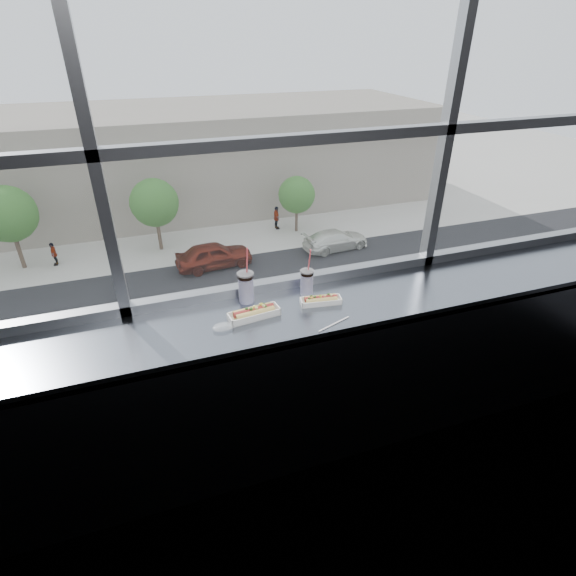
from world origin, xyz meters
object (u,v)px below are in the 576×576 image
object	(u,v)px
pedestrian_d	(277,216)
tree_left	(7,214)
hotdog_tray_left	(254,313)
car_near_e	(458,277)
wrapper	(223,327)
pedestrian_a	(53,252)
soda_cup_left	(246,286)
soda_cup_right	(307,281)
car_far_c	(336,237)
hotdog_tray_right	(321,300)
tree_right	(297,195)
loose_straw	(334,324)
car_near_d	(297,309)
car_far_b	(214,251)
car_near_c	(211,325)
tree_center	(154,203)

from	to	relation	value
pedestrian_d	tree_left	bearing A→B (deg)	92.93
hotdog_tray_left	car_near_e	xyz separation A→B (m)	(16.22, 16.28, -10.96)
wrapper	pedestrian_a	world-z (taller)	wrapper
soda_cup_left	tree_left	xyz separation A→B (m)	(-8.32, 28.10, -8.49)
soda_cup_right	car_far_c	xyz separation A→B (m)	(11.74, 24.13, -11.21)
hotdog_tray_right	tree_right	size ratio (longest dim) A/B	0.06
loose_straw	wrapper	distance (m)	0.61
car_near_d	tree_left	world-z (taller)	tree_left
wrapper	car_near_e	bearing A→B (deg)	44.86
soda_cup_left	car_near_d	distance (m)	20.58
soda_cup_right	car_near_d	bearing A→B (deg)	69.88
soda_cup_right	car_far_b	xyz separation A→B (m)	(3.13, 24.13, -11.01)
car_near_d	soda_cup_right	bearing A→B (deg)	154.48
car_far_c	car_near_c	bearing A→B (deg)	121.62
soda_cup_left	car_near_c	distance (m)	19.68
hotdog_tray_left	tree_left	xyz separation A→B (m)	(-8.32, 28.28, -8.42)
hotdog_tray_left	wrapper	world-z (taller)	hotdog_tray_left
hotdog_tray_right	pedestrian_d	bearing A→B (deg)	81.71
hotdog_tray_right	car_far_b	size ratio (longest dim) A/B	0.04
soda_cup_left	car_far_b	size ratio (longest dim) A/B	0.05
hotdog_tray_left	soda_cup_right	xyz separation A→B (m)	(0.37, 0.15, 0.06)
hotdog_tray_right	soda_cup_right	xyz separation A→B (m)	(-0.04, 0.13, 0.07)
car_near_e	hotdog_tray_right	bearing A→B (deg)	143.01
tree_left	tree_right	distance (m)	18.96
soda_cup_left	car_near_c	size ratio (longest dim) A/B	0.06
tree_center	tree_right	xyz separation A→B (m)	(10.20, 0.00, -0.53)
soda_cup_left	tree_center	distance (m)	29.43
soda_cup_left	car_near_e	bearing A→B (deg)	44.78
car_far_b	tree_right	world-z (taller)	tree_right
wrapper	tree_center	size ratio (longest dim) A/B	0.02
car_near_e	car_far_b	bearing A→B (deg)	65.03
car_near_d	soda_cup_left	bearing A→B (deg)	153.28
hotdog_tray_right	car_far_c	distance (m)	29.15
loose_straw	car_far_c	size ratio (longest dim) A/B	0.04
pedestrian_d	pedestrian_a	xyz separation A→B (m)	(-15.67, -1.17, -0.14)
hotdog_tray_left	pedestrian_d	distance (m)	32.55
soda_cup_left	tree_center	xyz separation A→B (m)	(0.42, 28.10, -8.76)
loose_straw	wrapper	xyz separation A→B (m)	(-0.59, 0.16, 0.01)
car_far_b	car_near_d	world-z (taller)	car_far_b
car_near_e	pedestrian_a	size ratio (longest dim) A/B	3.49
car_far_b	tree_center	size ratio (longest dim) A/B	1.32
hotdog_tray_left	loose_straw	xyz separation A→B (m)	(0.40, -0.22, -0.03)
car_near_d	pedestrian_d	bearing A→B (deg)	-18.63
hotdog_tray_right	tree_right	bearing A→B (deg)	78.82
car_near_e	tree_center	bearing A→B (deg)	59.97
soda_cup_right	car_far_c	world-z (taller)	soda_cup_right
car_far_c	tree_center	xyz separation A→B (m)	(-11.69, 4.00, 2.47)
car_near_e	tree_right	world-z (taller)	tree_right
soda_cup_left	car_far_c	distance (m)	29.21
hotdog_tray_right	soda_cup_right	distance (m)	0.15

